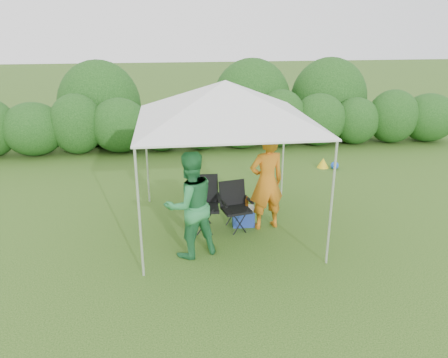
{
  "coord_description": "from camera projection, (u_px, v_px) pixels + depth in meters",
  "views": [
    {
      "loc": [
        -1.0,
        -7.07,
        3.83
      ],
      "look_at": [
        -0.04,
        0.4,
        1.05
      ],
      "focal_mm": 35.0,
      "sensor_mm": 36.0,
      "label": 1
    }
  ],
  "objects": [
    {
      "name": "cooler",
      "position": [
        243.0,
        216.0,
        8.55
      ],
      "size": [
        0.45,
        0.34,
        0.37
      ],
      "rotation": [
        0.0,
        0.0,
        -0.05
      ],
      "color": "#203B95",
      "rests_on": "ground"
    },
    {
      "name": "chair_left",
      "position": [
        203.0,
        199.0,
        8.32
      ],
      "size": [
        0.66,
        0.6,
        1.03
      ],
      "rotation": [
        0.0,
        0.0,
        -0.04
      ],
      "color": "black",
      "rests_on": "ground"
    },
    {
      "name": "man",
      "position": [
        267.0,
        182.0,
        8.21
      ],
      "size": [
        0.76,
        0.58,
        1.88
      ],
      "primitive_type": "imported",
      "rotation": [
        0.0,
        0.0,
        3.35
      ],
      "color": "orange",
      "rests_on": "ground"
    },
    {
      "name": "ground",
      "position": [
        229.0,
        240.0,
        8.02
      ],
      "size": [
        70.0,
        70.0,
        0.0
      ],
      "primitive_type": "plane",
      "color": "#3D611F"
    },
    {
      "name": "chair_right",
      "position": [
        235.0,
        202.0,
        8.34
      ],
      "size": [
        0.64,
        0.6,
        0.92
      ],
      "rotation": [
        0.0,
        0.0,
        0.2
      ],
      "color": "black",
      "rests_on": "ground"
    },
    {
      "name": "lawn_toy",
      "position": [
        326.0,
        164.0,
        11.84
      ],
      "size": [
        0.53,
        0.44,
        0.26
      ],
      "color": "yellow",
      "rests_on": "ground"
    },
    {
      "name": "bottle",
      "position": [
        247.0,
        202.0,
        8.41
      ],
      "size": [
        0.07,
        0.07,
        0.25
      ],
      "primitive_type": "cylinder",
      "color": "#592D0C",
      "rests_on": "cooler"
    },
    {
      "name": "canopy",
      "position": [
        225.0,
        101.0,
        7.64
      ],
      "size": [
        3.1,
        3.1,
        2.83
      ],
      "color": "silver",
      "rests_on": "ground"
    },
    {
      "name": "woman",
      "position": [
        190.0,
        205.0,
        7.24
      ],
      "size": [
        1.09,
        0.98,
        1.84
      ],
      "primitive_type": "imported",
      "rotation": [
        0.0,
        0.0,
        3.53
      ],
      "color": "#297E44",
      "rests_on": "ground"
    },
    {
      "name": "hedge",
      "position": [
        206.0,
        123.0,
        13.34
      ],
      "size": [
        16.47,
        1.53,
        1.8
      ],
      "color": "#215119",
      "rests_on": "ground"
    }
  ]
}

